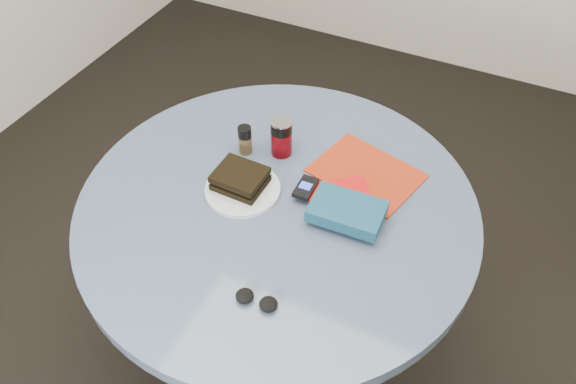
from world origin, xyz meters
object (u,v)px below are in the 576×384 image
at_px(plate, 243,189).
at_px(headphones, 257,300).
at_px(mp3_player, 306,188).
at_px(pepper_grinder, 245,140).
at_px(soda_can, 281,137).
at_px(sandwich, 240,179).
at_px(table, 278,243).
at_px(red_book, 339,196).
at_px(magazine, 366,173).
at_px(novel, 347,211).

xyz_separation_m(plate, headphones, (0.19, -0.28, 0.00)).
xyz_separation_m(plate, mp3_player, (0.15, 0.06, 0.02)).
bearing_deg(pepper_grinder, soda_can, 23.96).
height_order(plate, sandwich, sandwich).
height_order(pepper_grinder, headphones, pepper_grinder).
distance_m(table, red_book, 0.23).
bearing_deg(table, mp3_player, 46.84).
xyz_separation_m(pepper_grinder, magazine, (0.32, 0.06, -0.04)).
bearing_deg(red_book, table, 173.32).
bearing_deg(table, red_book, 30.30).
distance_m(sandwich, novel, 0.28).
relative_size(plate, pepper_grinder, 2.29).
distance_m(soda_can, red_book, 0.23).
bearing_deg(plate, red_book, 19.70).
xyz_separation_m(table, plate, (-0.10, -0.00, 0.17)).
xyz_separation_m(table, mp3_player, (0.05, 0.06, 0.19)).
relative_size(table, red_book, 6.49).
distance_m(sandwich, magazine, 0.33).
distance_m(soda_can, novel, 0.29).
bearing_deg(table, soda_can, 112.89).
height_order(plate, magazine, plate).
height_order(table, plate, plate).
height_order(mp3_player, headphones, mp3_player).
relative_size(soda_can, mp3_player, 1.41).
bearing_deg(magazine, table, -115.79).
height_order(soda_can, pepper_grinder, soda_can).
height_order(magazine, mp3_player, mp3_player).
bearing_deg(novel, mp3_player, 160.65).
distance_m(table, magazine, 0.30).
height_order(soda_can, mp3_player, soda_can).
bearing_deg(headphones, novel, 74.14).
bearing_deg(novel, magazine, 91.60).
distance_m(sandwich, mp3_player, 0.17).
relative_size(soda_can, magazine, 0.41).
bearing_deg(magazine, soda_can, -160.10).
xyz_separation_m(novel, headphones, (-0.08, -0.30, -0.02)).
bearing_deg(magazine, mp3_player, -114.64).
xyz_separation_m(plate, red_book, (0.23, 0.08, 0.01)).
xyz_separation_m(magazine, red_book, (-0.03, -0.11, 0.01)).
relative_size(table, novel, 5.76).
distance_m(pepper_grinder, mp3_player, 0.23).
distance_m(red_book, mp3_player, 0.09).
bearing_deg(plate, novel, 4.58).
bearing_deg(soda_can, sandwich, -101.21).
bearing_deg(pepper_grinder, sandwich, -66.37).
xyz_separation_m(sandwich, pepper_grinder, (-0.06, 0.13, 0.01)).
bearing_deg(sandwich, plate, -38.65).
xyz_separation_m(table, novel, (0.18, 0.02, 0.20)).
xyz_separation_m(plate, sandwich, (-0.01, 0.01, 0.03)).
bearing_deg(pepper_grinder, headphones, -58.46).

